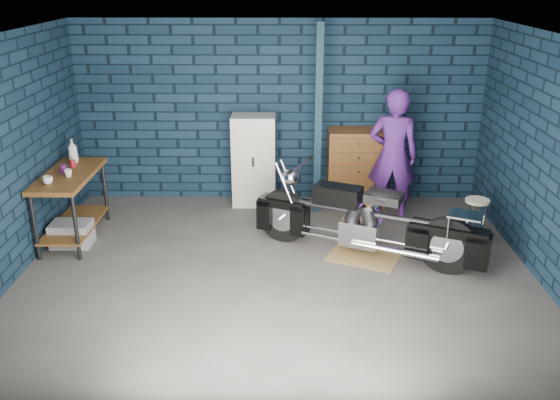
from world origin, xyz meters
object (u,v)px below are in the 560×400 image
at_px(workbench, 73,206).
at_px(locker, 254,160).
at_px(storage_bin, 72,234).
at_px(tool_chest, 357,168).
at_px(motorcycle, 367,216).
at_px(shop_stool, 475,219).
at_px(person, 393,156).

distance_m(workbench, locker, 2.65).
distance_m(storage_bin, tool_chest, 4.12).
height_order(storage_bin, locker, locker).
bearing_deg(storage_bin, workbench, 95.66).
bearing_deg(motorcycle, tool_chest, 111.88).
bearing_deg(motorcycle, shop_stool, 43.38).
distance_m(motorcycle, locker, 2.31).
height_order(locker, shop_stool, locker).
xyz_separation_m(tool_chest, shop_stool, (1.43, -1.26, -0.29)).
distance_m(workbench, person, 4.35).
bearing_deg(motorcycle, storage_bin, -160.15).
distance_m(workbench, storage_bin, 0.36).
distance_m(motorcycle, tool_chest, 1.78).
xyz_separation_m(storage_bin, shop_stool, (5.24, 0.24, 0.13)).
xyz_separation_m(workbench, tool_chest, (3.84, 1.29, 0.12)).
bearing_deg(tool_chest, locker, 180.00).
relative_size(motorcycle, locker, 1.82).
height_order(storage_bin, tool_chest, tool_chest).
bearing_deg(locker, person, -16.07).
relative_size(person, tool_chest, 1.63).
xyz_separation_m(workbench, person, (4.26, 0.73, 0.48)).
distance_m(motorcycle, shop_stool, 1.61).
relative_size(person, storage_bin, 3.73).
xyz_separation_m(workbench, motorcycle, (3.76, -0.49, 0.09)).
bearing_deg(locker, motorcycle, -50.62).
bearing_deg(storage_bin, tool_chest, 21.42).
height_order(motorcycle, shop_stool, motorcycle).
bearing_deg(shop_stool, workbench, -179.60).
xyz_separation_m(workbench, storage_bin, (0.02, -0.20, -0.30)).
distance_m(locker, shop_stool, 3.24).
xyz_separation_m(locker, tool_chest, (1.53, 0.00, -0.11)).
xyz_separation_m(motorcycle, shop_stool, (1.50, 0.52, -0.27)).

